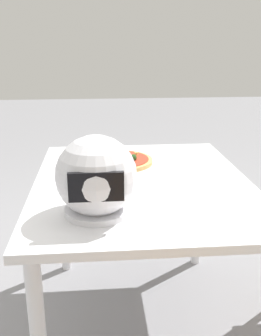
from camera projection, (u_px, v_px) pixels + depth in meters
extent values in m
plane|color=gray|center=(141.00, 322.00, 1.79)|extent=(14.00, 14.00, 0.00)
cube|color=white|center=(142.00, 184.00, 1.57)|extent=(0.87, 1.08, 0.03)
cylinder|color=white|center=(198.00, 210.00, 2.17)|extent=(0.05, 0.05, 0.67)
cylinder|color=white|center=(64.00, 215.00, 2.11)|extent=(0.05, 0.05, 0.67)
cylinder|color=white|center=(120.00, 164.00, 1.75)|extent=(0.33, 0.33, 0.01)
cylinder|color=tan|center=(120.00, 161.00, 1.74)|extent=(0.29, 0.29, 0.02)
cylinder|color=red|center=(120.00, 159.00, 1.74)|extent=(0.26, 0.26, 0.00)
sphere|color=#234C1E|center=(133.00, 158.00, 1.72)|extent=(0.03, 0.03, 0.03)
sphere|color=#234C1E|center=(98.00, 158.00, 1.72)|extent=(0.03, 0.03, 0.03)
sphere|color=#234C1E|center=(117.00, 159.00, 1.70)|extent=(0.03, 0.03, 0.03)
cylinder|color=#E0D172|center=(112.00, 159.00, 1.71)|extent=(0.02, 0.02, 0.01)
cylinder|color=#E0D172|center=(112.00, 162.00, 1.65)|extent=(0.02, 0.02, 0.02)
cylinder|color=#E0D172|center=(120.00, 163.00, 1.64)|extent=(0.02, 0.02, 0.02)
cylinder|color=#E0D172|center=(136.00, 153.00, 1.79)|extent=(0.02, 0.02, 0.01)
cylinder|color=#E0D172|center=(107.00, 159.00, 1.71)|extent=(0.02, 0.02, 0.01)
sphere|color=silver|center=(96.00, 176.00, 1.23)|extent=(0.26, 0.26, 0.26)
cylinder|color=silver|center=(97.00, 210.00, 1.27)|extent=(0.22, 0.22, 0.02)
cube|color=black|center=(96.00, 187.00, 1.12)|extent=(0.16, 0.02, 0.09)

